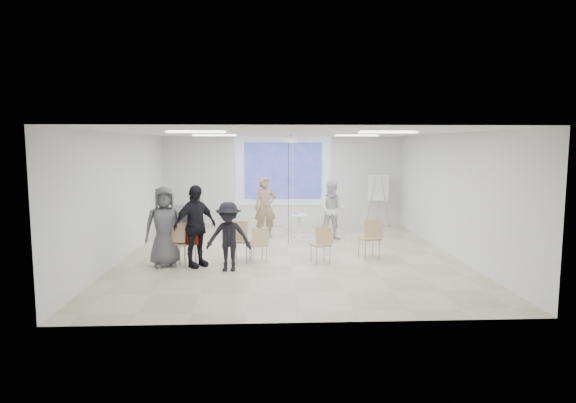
{
  "coord_description": "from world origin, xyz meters",
  "views": [
    {
      "loc": [
        -0.55,
        -11.59,
        2.71
      ],
      "look_at": [
        0.0,
        0.8,
        1.25
      ],
      "focal_mm": 30.0,
      "sensor_mm": 36.0,
      "label": 1
    }
  ],
  "objects_px": {
    "chair_far_left": "(179,240)",
    "audience_left": "(195,220)",
    "chair_right_inner": "(322,242)",
    "laptop": "(241,239)",
    "player_left": "(265,204)",
    "chair_right_far": "(371,235)",
    "pedestal_table": "(299,224)",
    "chair_left_mid": "(189,239)",
    "audience_outer": "(164,222)",
    "av_cart": "(179,219)",
    "flipchart_easel": "(378,187)",
    "chair_left_inner": "(240,238)",
    "audience_mid": "(229,232)",
    "chair_center": "(259,242)",
    "player_right": "(333,207)"
  },
  "relations": [
    {
      "from": "chair_center",
      "to": "av_cart",
      "type": "relative_size",
      "value": 1.0
    },
    {
      "from": "chair_right_far",
      "to": "flipchart_easel",
      "type": "height_order",
      "value": "flipchart_easel"
    },
    {
      "from": "player_left",
      "to": "chair_far_left",
      "type": "distance_m",
      "value": 3.73
    },
    {
      "from": "chair_left_inner",
      "to": "audience_mid",
      "type": "relative_size",
      "value": 0.58
    },
    {
      "from": "chair_right_far",
      "to": "pedestal_table",
      "type": "bearing_deg",
      "value": 104.76
    },
    {
      "from": "player_right",
      "to": "chair_left_mid",
      "type": "relative_size",
      "value": 1.95
    },
    {
      "from": "player_right",
      "to": "audience_outer",
      "type": "xyz_separation_m",
      "value": [
        -4.18,
        -2.84,
        0.06
      ]
    },
    {
      "from": "pedestal_table",
      "to": "flipchart_easel",
      "type": "distance_m",
      "value": 3.24
    },
    {
      "from": "chair_left_inner",
      "to": "flipchart_easel",
      "type": "relative_size",
      "value": 0.54
    },
    {
      "from": "chair_center",
      "to": "laptop",
      "type": "bearing_deg",
      "value": 145.81
    },
    {
      "from": "laptop",
      "to": "audience_outer",
      "type": "bearing_deg",
      "value": 26.98
    },
    {
      "from": "chair_left_inner",
      "to": "audience_left",
      "type": "bearing_deg",
      "value": -145.44
    },
    {
      "from": "audience_mid",
      "to": "flipchart_easel",
      "type": "distance_m",
      "value": 6.98
    },
    {
      "from": "audience_outer",
      "to": "chair_left_mid",
      "type": "bearing_deg",
      "value": 0.65
    },
    {
      "from": "chair_right_inner",
      "to": "laptop",
      "type": "relative_size",
      "value": 2.4
    },
    {
      "from": "chair_left_mid",
      "to": "av_cart",
      "type": "distance_m",
      "value": 4.47
    },
    {
      "from": "pedestal_table",
      "to": "player_left",
      "type": "xyz_separation_m",
      "value": [
        -0.99,
        -0.1,
        0.63
      ]
    },
    {
      "from": "audience_mid",
      "to": "audience_outer",
      "type": "relative_size",
      "value": 0.84
    },
    {
      "from": "chair_left_inner",
      "to": "laptop",
      "type": "relative_size",
      "value": 2.73
    },
    {
      "from": "chair_left_inner",
      "to": "chair_right_inner",
      "type": "height_order",
      "value": "chair_left_inner"
    },
    {
      "from": "chair_far_left",
      "to": "chair_left_inner",
      "type": "distance_m",
      "value": 1.37
    },
    {
      "from": "player_right",
      "to": "audience_mid",
      "type": "height_order",
      "value": "player_right"
    },
    {
      "from": "flipchart_easel",
      "to": "av_cart",
      "type": "relative_size",
      "value": 2.25
    },
    {
      "from": "chair_right_far",
      "to": "laptop",
      "type": "relative_size",
      "value": 2.7
    },
    {
      "from": "chair_left_mid",
      "to": "chair_right_far",
      "type": "relative_size",
      "value": 0.99
    },
    {
      "from": "chair_right_far",
      "to": "audience_outer",
      "type": "distance_m",
      "value": 4.8
    },
    {
      "from": "player_left",
      "to": "audience_outer",
      "type": "xyz_separation_m",
      "value": [
        -2.24,
        -3.24,
        -0.0
      ]
    },
    {
      "from": "player_right",
      "to": "chair_left_mid",
      "type": "height_order",
      "value": "player_right"
    },
    {
      "from": "audience_outer",
      "to": "flipchart_easel",
      "type": "xyz_separation_m",
      "value": [
        5.94,
        4.83,
        0.34
      ]
    },
    {
      "from": "chair_left_mid",
      "to": "audience_outer",
      "type": "height_order",
      "value": "audience_outer"
    },
    {
      "from": "player_right",
      "to": "audience_mid",
      "type": "bearing_deg",
      "value": -124.04
    },
    {
      "from": "chair_right_far",
      "to": "audience_left",
      "type": "distance_m",
      "value": 4.13
    },
    {
      "from": "chair_left_mid",
      "to": "audience_left",
      "type": "height_order",
      "value": "audience_left"
    },
    {
      "from": "av_cart",
      "to": "pedestal_table",
      "type": "bearing_deg",
      "value": -19.55
    },
    {
      "from": "laptop",
      "to": "av_cart",
      "type": "distance_m",
      "value": 4.69
    },
    {
      "from": "audience_left",
      "to": "audience_outer",
      "type": "xyz_separation_m",
      "value": [
        -0.69,
        0.09,
        -0.05
      ]
    },
    {
      "from": "chair_far_left",
      "to": "audience_left",
      "type": "bearing_deg",
      "value": -8.55
    },
    {
      "from": "chair_left_mid",
      "to": "chair_left_inner",
      "type": "xyz_separation_m",
      "value": [
        1.16,
        0.11,
        0.01
      ]
    },
    {
      "from": "laptop",
      "to": "chair_far_left",
      "type": "bearing_deg",
      "value": 25.82
    },
    {
      "from": "chair_center",
      "to": "audience_left",
      "type": "xyz_separation_m",
      "value": [
        -1.41,
        -0.34,
        0.57
      ]
    },
    {
      "from": "audience_mid",
      "to": "player_left",
      "type": "bearing_deg",
      "value": 83.17
    },
    {
      "from": "pedestal_table",
      "to": "chair_right_inner",
      "type": "relative_size",
      "value": 0.78
    },
    {
      "from": "player_left",
      "to": "chair_right_far",
      "type": "xyz_separation_m",
      "value": [
        2.51,
        -2.8,
        -0.43
      ]
    },
    {
      "from": "chair_right_inner",
      "to": "av_cart",
      "type": "distance_m",
      "value": 6.04
    },
    {
      "from": "player_left",
      "to": "chair_left_mid",
      "type": "relative_size",
      "value": 2.09
    },
    {
      "from": "audience_mid",
      "to": "av_cart",
      "type": "relative_size",
      "value": 2.09
    },
    {
      "from": "chair_center",
      "to": "chair_left_mid",
      "type": "bearing_deg",
      "value": 164.33
    },
    {
      "from": "flipchart_easel",
      "to": "chair_right_far",
      "type": "bearing_deg",
      "value": -91.94
    },
    {
      "from": "laptop",
      "to": "audience_outer",
      "type": "relative_size",
      "value": 0.18
    },
    {
      "from": "chair_right_inner",
      "to": "audience_outer",
      "type": "relative_size",
      "value": 0.43
    }
  ]
}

